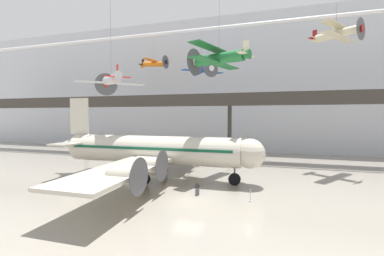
{
  "coord_description": "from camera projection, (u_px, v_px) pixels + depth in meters",
  "views": [
    {
      "loc": [
        6.95,
        -21.46,
        7.55
      ],
      "look_at": [
        -1.59,
        6.16,
        6.12
      ],
      "focal_mm": 24.0,
      "sensor_mm": 36.0,
      "label": 1
    }
  ],
  "objects": [
    {
      "name": "airliner_silver_main",
      "position": [
        151.0,
        150.0,
        30.27
      ],
      "size": [
        26.51,
        30.01,
        9.75
      ],
      "rotation": [
        0.0,
        0.0,
        0.02
      ],
      "color": "beige",
      "rests_on": "ground"
    },
    {
      "name": "suspended_plane_silver_racer",
      "position": [
        111.0,
        80.0,
        30.6
      ],
      "size": [
        6.83,
        6.9,
        11.71
      ],
      "rotation": [
        0.0,
        0.0,
        2.39
      ],
      "color": "silver"
    },
    {
      "name": "hangar_back_wall",
      "position": [
        238.0,
        84.0,
        54.56
      ],
      "size": [
        140.0,
        3.0,
        28.37
      ],
      "color": "silver",
      "rests_on": "ground"
    },
    {
      "name": "suspended_plane_green_biplane",
      "position": [
        219.0,
        58.0,
        31.3
      ],
      "size": [
        8.26,
        9.71,
        9.23
      ],
      "rotation": [
        0.0,
        0.0,
        2.82
      ],
      "color": "#1E6B33"
    },
    {
      "name": "suspended_plane_cream_biplane",
      "position": [
        336.0,
        34.0,
        33.35
      ],
      "size": [
        6.5,
        7.06,
        5.37
      ],
      "rotation": [
        0.0,
        0.0,
        5.68
      ],
      "color": "beige"
    },
    {
      "name": "ground_plane",
      "position": [
        189.0,
        200.0,
        22.91
      ],
      "size": [
        260.0,
        260.0,
        0.0
      ],
      "primitive_type": "plane",
      "color": "gray"
    },
    {
      "name": "ceiling_truss_beam",
      "position": [
        229.0,
        27.0,
        42.88
      ],
      "size": [
        120.0,
        0.6,
        0.6
      ],
      "color": "silver"
    },
    {
      "name": "suspended_plane_orange_highwing",
      "position": [
        154.0,
        64.0,
        50.86
      ],
      "size": [
        5.9,
        7.22,
        5.41
      ],
      "rotation": [
        0.0,
        0.0,
        6.17
      ],
      "color": "orange"
    },
    {
      "name": "suspended_plane_blue_trainer",
      "position": [
        202.0,
        70.0,
        43.98
      ],
      "size": [
        6.57,
        6.61,
        8.27
      ],
      "rotation": [
        0.0,
        0.0,
        5.52
      ],
      "color": "#1E4CAD"
    },
    {
      "name": "mezzanine_walkway",
      "position": [
        229.0,
        104.0,
        43.71
      ],
      "size": [
        110.0,
        3.2,
        11.23
      ],
      "color": "#38332D",
      "rests_on": "ground"
    },
    {
      "name": "stanchion_barrier",
      "position": [
        250.0,
        197.0,
        22.55
      ],
      "size": [
        0.36,
        0.36,
        1.08
      ],
      "color": "#B2B5BA",
      "rests_on": "ground"
    },
    {
      "name": "info_sign_pedestal",
      "position": [
        197.0,
        191.0,
        24.12
      ],
      "size": [
        0.38,
        0.71,
        1.24
      ],
      "rotation": [
        0.0,
        0.0,
        -0.47
      ],
      "color": "#4C4C51",
      "rests_on": "ground"
    }
  ]
}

